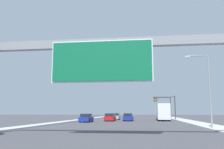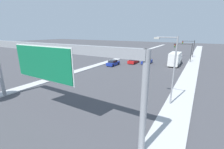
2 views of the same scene
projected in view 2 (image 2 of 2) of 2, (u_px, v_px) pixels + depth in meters
The scene contains 11 objects.
sidewalk_right at pixel (194, 61), 45.06m from camera, with size 3.00×120.00×0.15m.
median_strip_left at pixel (128, 56), 55.92m from camera, with size 2.00×120.00×0.15m.
sign_gantry at pixel (44, 59), 14.20m from camera, with size 20.36×0.73×7.58m.
car_mid_center at pixel (133, 61), 42.50m from camera, with size 1.87×4.42×1.50m.
car_mid_right at pixel (113, 63), 39.65m from camera, with size 1.79×4.33×1.47m.
car_far_center at pixel (147, 61), 41.83m from camera, with size 1.85×4.78×1.51m.
car_near_center at pixel (145, 56), 50.34m from camera, with size 1.85×4.38×1.47m.
truck_box_primary at pixel (175, 59), 39.81m from camera, with size 2.39×8.57×3.43m.
traffic_light_near_intersection at pixel (185, 49), 43.76m from camera, with size 5.13×0.32×5.51m.
traffic_light_mid_block at pixel (190, 46), 51.75m from camera, with size 4.06×0.32×5.88m.
street_lamp_right at pixel (171, 66), 17.14m from camera, with size 2.63×0.28×8.14m.
Camera 2 is at (12.77, 9.14, 8.54)m, focal length 24.00 mm.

